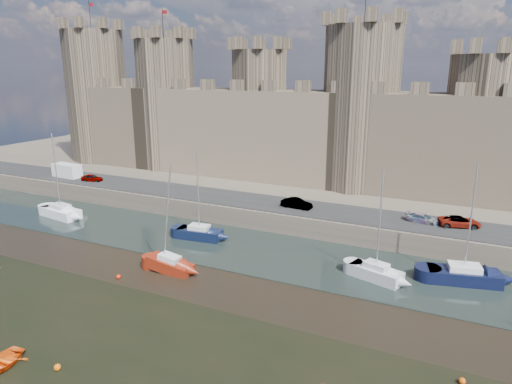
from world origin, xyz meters
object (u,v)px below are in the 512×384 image
car_3 (459,222)px  sailboat_3 (464,275)px  sailboat_0 (61,212)px  dinghy_0 (2,363)px  car_0 (92,178)px  car_1 (297,203)px  van (67,171)px  sailboat_2 (376,272)px  car_2 (423,219)px  sailboat_1 (199,233)px  sailboat_4 (170,264)px

car_3 → sailboat_3: sailboat_3 is taller
sailboat_0 → dinghy_0: size_ratio=3.28×
car_0 → car_1: 34.16m
van → dinghy_0: (31.68, -35.55, -3.25)m
car_3 → van: size_ratio=0.89×
sailboat_0 → sailboat_2: 42.74m
sailboat_2 → sailboat_3: (7.67, 2.95, 0.01)m
sailboat_2 → sailboat_3: 8.22m
car_2 → car_3: size_ratio=0.81×
sailboat_0 → sailboat_2: sailboat_0 is taller
car_3 → dinghy_0: car_3 is taller
dinghy_0 → sailboat_1: bearing=78.5°
car_0 → car_1: bearing=-103.0°
car_0 → car_2: car_0 is taller
sailboat_0 → sailboat_3: bearing=10.3°
sailboat_0 → dinghy_0: sailboat_0 is taller
van → sailboat_3: (59.82, -8.12, -2.75)m
sailboat_0 → sailboat_1: sailboat_0 is taller
sailboat_3 → sailboat_4: sailboat_3 is taller
car_3 → sailboat_2: size_ratio=0.42×
car_2 → sailboat_2: (-2.86, -11.95, -2.18)m
car_0 → dinghy_0: (25.98, -35.18, -2.71)m
car_2 → sailboat_3: sailboat_3 is taller
car_1 → sailboat_2: size_ratio=0.37×
car_3 → sailboat_0: bearing=86.0°
car_0 → car_2: bearing=-102.1°
van → sailboat_1: (30.94, -9.08, -2.77)m
sailboat_1 → dinghy_0: 26.49m
car_1 → sailboat_0: size_ratio=0.35×
sailboat_0 → dinghy_0: 33.74m
car_1 → sailboat_3: size_ratio=0.35×
sailboat_0 → sailboat_4: size_ratio=1.04×
van → car_1: bearing=4.5°
sailboat_3 → dinghy_0: (-28.14, -27.43, -0.50)m
car_2 → sailboat_2: bearing=173.7°
van → sailboat_4: bearing=-24.0°
car_3 → sailboat_4: sailboat_4 is taller
car_3 → car_2: bearing=77.6°
car_1 → sailboat_4: sailboat_4 is taller
car_0 → van: van is taller
sailboat_0 → car_2: bearing=21.6°
car_0 → sailboat_2: size_ratio=0.31×
car_0 → sailboat_3: bearing=-111.8°
sailboat_2 → car_0: bearing=-175.6°
car_0 → dinghy_0: size_ratio=0.96×
car_3 → sailboat_3: size_ratio=0.40×
car_3 → dinghy_0: (-27.21, -36.75, -2.77)m
van → dinghy_0: bearing=-43.7°
car_3 → van: (-58.89, -1.20, 0.48)m
dinghy_0 → van: bearing=118.6°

